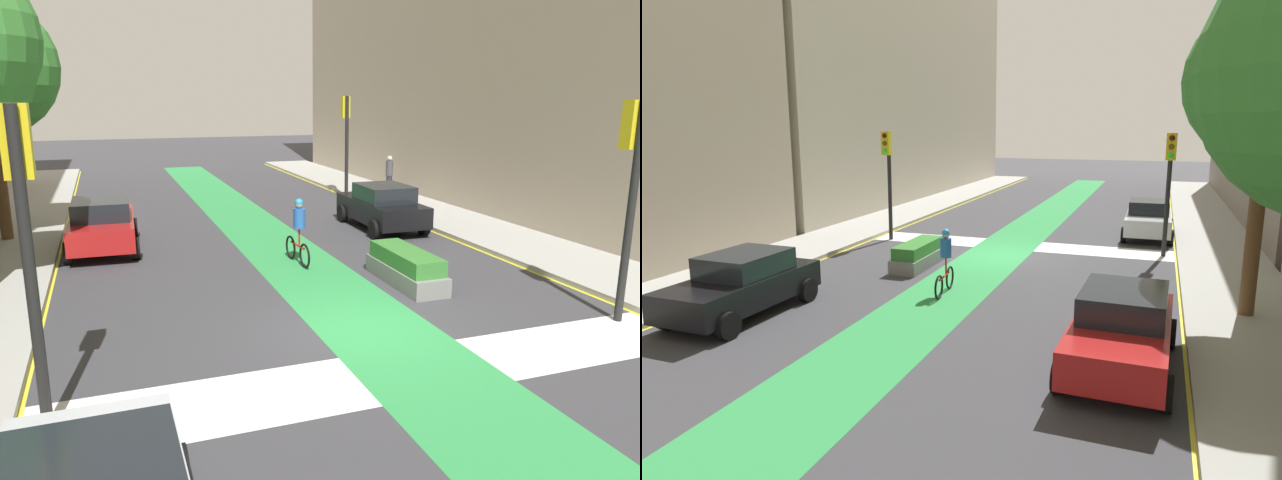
# 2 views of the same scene
# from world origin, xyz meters

# --- Properties ---
(ground_plane) EXTENTS (120.00, 120.00, 0.00)m
(ground_plane) POSITION_xyz_m (0.00, 0.00, 0.00)
(ground_plane) COLOR #38383D
(bike_lane_paint) EXTENTS (2.40, 60.00, 0.01)m
(bike_lane_paint) POSITION_xyz_m (0.34, 0.00, 0.00)
(bike_lane_paint) COLOR #2D8C47
(bike_lane_paint) RESTS_ON ground_plane
(crosswalk_band) EXTENTS (12.00, 1.80, 0.01)m
(crosswalk_band) POSITION_xyz_m (0.00, -2.00, 0.00)
(crosswalk_band) COLOR silver
(crosswalk_band) RESTS_ON ground_plane
(sidewalk_left) EXTENTS (3.00, 60.00, 0.15)m
(sidewalk_left) POSITION_xyz_m (-7.50, 0.00, 0.07)
(sidewalk_left) COLOR #9E9E99
(sidewalk_left) RESTS_ON ground_plane
(curb_stripe_left) EXTENTS (0.16, 60.00, 0.01)m
(curb_stripe_left) POSITION_xyz_m (-6.00, 0.00, 0.01)
(curb_stripe_left) COLOR yellow
(curb_stripe_left) RESTS_ON ground_plane
(sidewalk_right) EXTENTS (3.00, 60.00, 0.15)m
(sidewalk_right) POSITION_xyz_m (7.50, 0.00, 0.07)
(sidewalk_right) COLOR #9E9E99
(sidewalk_right) RESTS_ON ground_plane
(curb_stripe_right) EXTENTS (0.16, 60.00, 0.01)m
(curb_stripe_right) POSITION_xyz_m (6.00, 0.00, 0.01)
(curb_stripe_right) COLOR yellow
(curb_stripe_right) RESTS_ON ground_plane
(traffic_signal_near_right) EXTENTS (0.35, 0.52, 4.48)m
(traffic_signal_near_right) POSITION_xyz_m (5.28, -1.25, 3.13)
(traffic_signal_near_right) COLOR black
(traffic_signal_near_right) RESTS_ON ground_plane
(traffic_signal_near_left) EXTENTS (0.35, 0.52, 4.45)m
(traffic_signal_near_left) POSITION_xyz_m (-5.53, -1.84, 3.12)
(traffic_signal_near_left) COLOR black
(traffic_signal_near_left) RESTS_ON ground_plane
(car_silver_left_near) EXTENTS (2.04, 4.21, 1.57)m
(car_silver_left_near) POSITION_xyz_m (-4.88, -5.50, 0.80)
(car_silver_left_near) COLOR #B2B7BF
(car_silver_left_near) RESTS_ON ground_plane
(car_red_left_far) EXTENTS (2.14, 4.26, 1.57)m
(car_red_left_far) POSITION_xyz_m (-4.71, 8.51, 0.80)
(car_red_left_far) COLOR #A51919
(car_red_left_far) RESTS_ON ground_plane
(car_black_right_far) EXTENTS (2.09, 4.24, 1.57)m
(car_black_right_far) POSITION_xyz_m (4.54, 8.39, 0.80)
(car_black_right_far) COLOR black
(car_black_right_far) RESTS_ON ground_plane
(cyclist_in_lane) EXTENTS (0.32, 1.73, 1.86)m
(cyclist_in_lane) POSITION_xyz_m (0.36, 5.00, 0.97)
(cyclist_in_lane) COLOR black
(cyclist_in_lane) RESTS_ON ground_plane
(street_tree_near) EXTENTS (3.80, 3.80, 7.46)m
(street_tree_near) POSITION_xyz_m (-7.43, 4.62, 5.68)
(street_tree_near) COLOR brown
(street_tree_near) RESTS_ON sidewalk_left
(median_planter) EXTENTS (0.92, 2.79, 0.85)m
(median_planter) POSITION_xyz_m (2.34, 2.43, 0.40)
(median_planter) COLOR slate
(median_planter) RESTS_ON ground_plane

